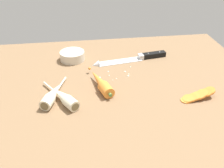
{
  "coord_description": "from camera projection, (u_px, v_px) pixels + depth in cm",
  "views": [
    {
      "loc": [
        -11.31,
        -83.56,
        53.67
      ],
      "look_at": [
        0.0,
        -2.0,
        1.5
      ],
      "focal_mm": 41.58,
      "sensor_mm": 36.0,
      "label": 1
    }
  ],
  "objects": [
    {
      "name": "mince_crumbs",
      "position": [
        118.0,
        74.0,
        1.06
      ],
      "size": [
        14.72,
        10.29,
        0.88
      ],
      "color": "silver",
      "rests_on": "ground_plane"
    },
    {
      "name": "parsnip_mid_left",
      "position": [
        52.0,
        95.0,
        0.9
      ],
      "size": [
        8.8,
        19.91,
        4.0
      ],
      "color": "beige",
      "rests_on": "ground_plane"
    },
    {
      "name": "prep_bowl",
      "position": [
        72.0,
        56.0,
        1.17
      ],
      "size": [
        11.0,
        11.0,
        4.0
      ],
      "color": "beige",
      "rests_on": "ground_plane"
    },
    {
      "name": "carrot_slice_stack",
      "position": [
        197.0,
        96.0,
        0.91
      ],
      "size": [
        12.95,
        5.36,
        3.85
      ],
      "color": "orange",
      "rests_on": "ground_plane"
    },
    {
      "name": "ground_plane",
      "position": [
        111.0,
        89.0,
        1.01
      ],
      "size": [
        120.0,
        90.0,
        4.0
      ],
      "primitive_type": "cube",
      "color": "brown"
    },
    {
      "name": "whole_carrot",
      "position": [
        101.0,
        83.0,
        0.97
      ],
      "size": [
        8.93,
        21.25,
        4.2
      ],
      "color": "orange",
      "rests_on": "ground_plane"
    },
    {
      "name": "chefs_knife",
      "position": [
        129.0,
        59.0,
        1.17
      ],
      "size": [
        34.8,
        8.73,
        4.18
      ],
      "color": "silver",
      "rests_on": "ground_plane"
    },
    {
      "name": "parsnip_front",
      "position": [
        64.0,
        97.0,
        0.89
      ],
      "size": [
        13.62,
        19.61,
        4.0
      ],
      "color": "beige",
      "rests_on": "ground_plane"
    }
  ]
}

